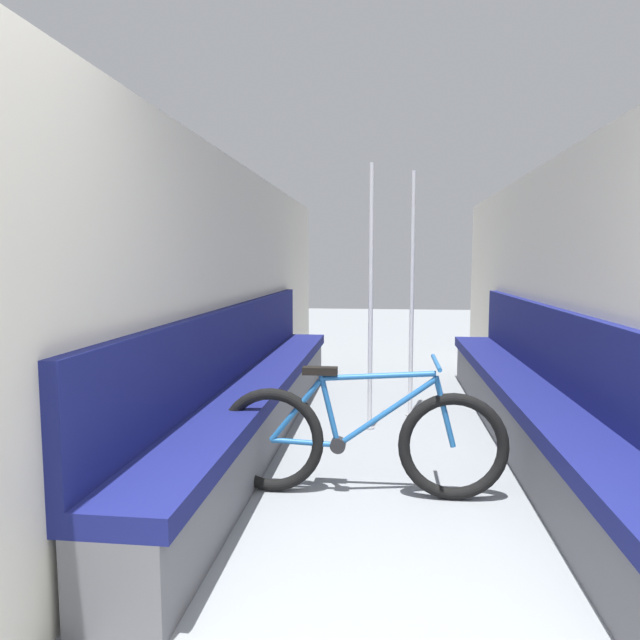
{
  "coord_description": "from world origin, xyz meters",
  "views": [
    {
      "loc": [
        -0.03,
        -1.17,
        1.36
      ],
      "look_at": [
        -0.6,
        3.66,
        0.86
      ],
      "focal_mm": 32.0,
      "sensor_mm": 36.0,
      "label": 1
    }
  ],
  "objects_px": {
    "bench_seat_row_left": "(257,394)",
    "bicycle": "(360,440)",
    "bench_seat_row_right": "(529,402)",
    "grab_pole_far": "(371,302)",
    "grab_pole_near": "(412,299)"
  },
  "relations": [
    {
      "from": "bench_seat_row_right",
      "to": "grab_pole_far",
      "type": "xyz_separation_m",
      "value": [
        -1.18,
        0.31,
        0.7
      ]
    },
    {
      "from": "grab_pole_near",
      "to": "grab_pole_far",
      "type": "relative_size",
      "value": 1.0
    },
    {
      "from": "bench_seat_row_right",
      "to": "grab_pole_far",
      "type": "bearing_deg",
      "value": 165.21
    },
    {
      "from": "grab_pole_near",
      "to": "grab_pole_far",
      "type": "height_order",
      "value": "same"
    },
    {
      "from": "bench_seat_row_right",
      "to": "grab_pole_near",
      "type": "distance_m",
      "value": 1.32
    },
    {
      "from": "bench_seat_row_left",
      "to": "bicycle",
      "type": "distance_m",
      "value": 1.33
    },
    {
      "from": "bicycle",
      "to": "grab_pole_near",
      "type": "relative_size",
      "value": 0.79
    },
    {
      "from": "bench_seat_row_left",
      "to": "grab_pole_near",
      "type": "bearing_deg",
      "value": 31.63
    },
    {
      "from": "bench_seat_row_right",
      "to": "bicycle",
      "type": "height_order",
      "value": "bench_seat_row_right"
    },
    {
      "from": "bicycle",
      "to": "bench_seat_row_right",
      "type": "bearing_deg",
      "value": 50.08
    },
    {
      "from": "bench_seat_row_left",
      "to": "bicycle",
      "type": "height_order",
      "value": "bench_seat_row_left"
    },
    {
      "from": "bench_seat_row_right",
      "to": "grab_pole_near",
      "type": "bearing_deg",
      "value": 138.24
    },
    {
      "from": "grab_pole_near",
      "to": "grab_pole_far",
      "type": "xyz_separation_m",
      "value": [
        -0.34,
        -0.43,
        0.0
      ]
    },
    {
      "from": "bench_seat_row_left",
      "to": "bench_seat_row_right",
      "type": "height_order",
      "value": "same"
    },
    {
      "from": "bicycle",
      "to": "grab_pole_near",
      "type": "distance_m",
      "value": 1.94
    }
  ]
}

